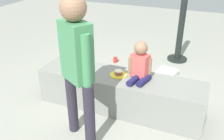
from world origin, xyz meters
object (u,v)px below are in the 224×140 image
party_cup_red (115,60)px  cake_box_white (167,73)px  cake_plate (119,74)px  gift_bag (156,85)px  child_seated (140,64)px  adult_standing (77,61)px  water_bottle_near_gift (134,63)px  handbag_black_leather (96,77)px

party_cup_red → cake_box_white: 1.01m
cake_plate → gift_bag: 0.71m
child_seated → cake_plate: size_ratio=2.16×
adult_standing → gift_bag: bearing=65.6°
water_bottle_near_gift → child_seated: bearing=-70.4°
party_cup_red → cake_box_white: cake_box_white is taller
child_seated → gift_bag: size_ratio=1.41×
water_bottle_near_gift → party_cup_red: bearing=166.7°
child_seated → water_bottle_near_gift: size_ratio=2.22×
child_seated → party_cup_red: bearing=122.6°
water_bottle_near_gift → cake_box_white: (0.59, -0.10, -0.04)m
adult_standing → gift_bag: 1.55m
adult_standing → water_bottle_near_gift: (0.01, 1.92, -0.85)m
child_seated → party_cup_red: 1.66m
water_bottle_near_gift → handbag_black_leather: handbag_black_leather is taller
child_seated → cake_plate: bearing=179.5°
party_cup_red → handbag_black_leather: size_ratio=0.29×
water_bottle_near_gift → handbag_black_leather: bearing=-116.8°
adult_standing → cake_plate: (0.16, 0.72, -0.46)m
child_seated → gift_bag: 0.73m
adult_standing → party_cup_red: bearing=101.1°
adult_standing → cake_box_white: 2.11m
party_cup_red → handbag_black_leather: handbag_black_leather is taller
adult_standing → party_cup_red: 2.24m
cake_box_white → handbag_black_leather: 1.17m
child_seated → handbag_black_leather: size_ratio=1.46×
child_seated → gift_bag: bearing=76.4°
adult_standing → party_cup_red: size_ratio=16.35×
cake_plate → handbag_black_leather: (-0.53, 0.44, -0.37)m
child_seated → water_bottle_near_gift: 1.40m
adult_standing → handbag_black_leather: bearing=108.0°
cake_plate → adult_standing: bearing=-102.2°
adult_standing → party_cup_red: (-0.39, 2.01, -0.90)m
adult_standing → party_cup_red: adult_standing is taller
adult_standing → handbag_black_leather: (-0.38, 1.16, -0.83)m
gift_bag → water_bottle_near_gift: 0.89m
adult_standing → cake_box_white: size_ratio=5.28×
child_seated → adult_standing: adult_standing is taller
party_cup_red → handbag_black_leather: 0.85m
cake_plate → gift_bag: size_ratio=0.65×
cake_plate → party_cup_red: cake_plate is taller
gift_bag → party_cup_red: (-0.94, 0.80, -0.11)m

